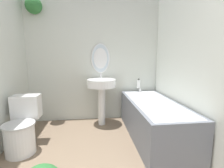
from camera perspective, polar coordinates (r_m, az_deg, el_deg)
The scene contains 6 objects.
wall_back at distance 3.24m, azimuth -7.20°, elevation 9.34°, with size 2.64×0.28×2.40m.
wall_right at distance 2.25m, azimuth 29.78°, elevation 6.90°, with size 0.06×2.93×2.40m.
toilet at distance 2.56m, azimuth -29.04°, elevation -13.23°, with size 0.39×0.59×0.72m.
pedestal_sink at distance 2.97m, azimuth -3.69°, elevation -1.71°, with size 0.52×0.52×0.96m.
bathtub at distance 2.68m, azimuth 14.27°, elevation -11.73°, with size 0.70×1.68×0.65m.
shampoo_bottle at distance 3.28m, azimuth 9.31°, elevation 0.10°, with size 0.07×0.07×0.18m.
Camera 1 is at (-0.05, -0.40, 1.25)m, focal length 26.00 mm.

